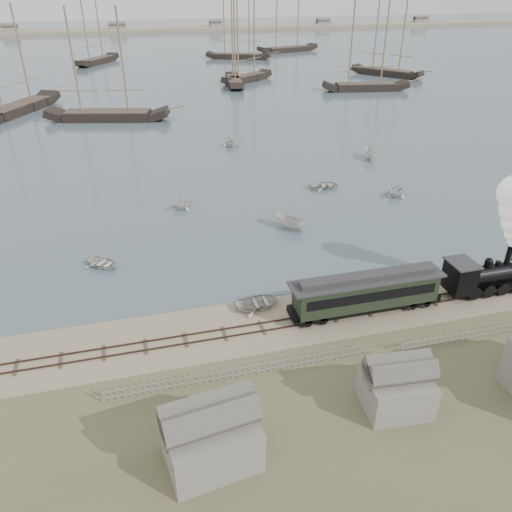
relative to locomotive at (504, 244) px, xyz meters
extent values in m
plane|color=tan|center=(-16.92, 2.00, -4.65)|extent=(600.00, 600.00, 0.00)
cube|color=#435660|center=(-16.92, 172.00, -4.62)|extent=(600.00, 336.00, 0.06)
cube|color=#3D2621|center=(-16.92, -0.50, -4.55)|extent=(120.00, 0.08, 0.12)
cube|color=#3D2621|center=(-16.92, 0.50, -4.55)|extent=(120.00, 0.08, 0.12)
cube|color=#3F3028|center=(-16.92, 0.00, -4.62)|extent=(120.00, 1.80, 0.06)
cube|color=tan|center=(-16.92, 252.00, -4.65)|extent=(500.00, 20.00, 1.80)
cube|color=black|center=(-0.82, 0.00, -3.90)|extent=(7.35, 2.16, 0.27)
cylinder|color=black|center=(-1.26, 0.00, -2.82)|extent=(4.54, 1.62, 1.62)
cube|color=black|center=(-3.64, 0.00, -2.60)|extent=(1.95, 2.38, 2.49)
cube|color=#2F2E31|center=(-3.64, 0.00, -1.30)|extent=(2.16, 2.60, 0.13)
cylinder|color=black|center=(0.80, 0.00, -1.36)|extent=(0.48, 0.48, 1.73)
sphere|color=black|center=(-1.04, 0.00, -1.55)|extent=(0.69, 0.69, 0.69)
cube|color=black|center=(-12.22, 0.00, -3.99)|extent=(12.75, 2.09, 0.32)
cube|color=black|center=(-12.22, 0.00, -2.72)|extent=(11.84, 2.28, 2.28)
cube|color=black|center=(-12.22, -1.16, -2.49)|extent=(10.93, 0.06, 0.82)
cube|color=black|center=(-12.22, 1.16, -2.49)|extent=(10.93, 0.06, 0.82)
cube|color=#2F2E31|center=(-12.22, 0.00, -1.53)|extent=(12.75, 2.46, 0.16)
cube|color=#2F2E31|center=(-12.22, 0.00, -1.26)|extent=(11.38, 1.09, 0.41)
imported|color=beige|center=(-20.42, 2.87, -4.24)|extent=(3.17, 4.20, 0.82)
imported|color=beige|center=(-33.06, 12.96, -4.23)|extent=(4.21, 4.30, 0.73)
imported|color=beige|center=(-23.92, 24.57, -3.85)|extent=(3.19, 3.44, 1.48)
imported|color=beige|center=(-13.45, 16.29, -3.82)|extent=(4.12, 3.54, 1.54)
imported|color=beige|center=(-5.15, 26.46, -4.18)|extent=(2.96, 4.07, 0.83)
imported|color=beige|center=(2.43, 21.61, -3.77)|extent=(3.95, 4.07, 1.64)
imported|color=beige|center=(5.82, 36.13, -3.82)|extent=(4.27, 2.60, 1.55)
imported|color=beige|center=(-13.30, 47.47, -3.76)|extent=(3.83, 3.55, 1.67)
camera|label=1|loc=(-29.37, -30.26, 19.37)|focal=35.00mm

